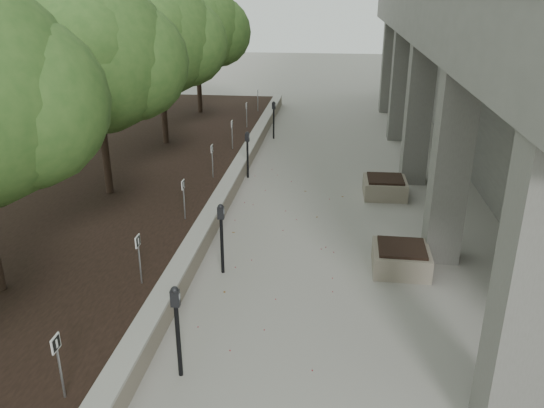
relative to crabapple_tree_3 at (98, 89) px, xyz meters
The scene contains 19 objects.
retaining_wall 4.25m from the crabapple_tree_3, 18.58° to the left, with size 0.39×26.00×0.50m, color gray, non-canonical shape.
planting_bed 3.16m from the crabapple_tree_3, 124.99° to the left, with size 7.00×26.00×0.40m, color black.
crabapple_tree_3 is the anchor object (origin of this frame).
crabapple_tree_4 5.00m from the crabapple_tree_3, 90.00° to the left, with size 4.60×4.00×5.44m, color #305620, non-canonical shape.
crabapple_tree_5 10.00m from the crabapple_tree_3, 90.00° to the left, with size 4.60×4.00×5.44m, color #305620, non-canonical shape.
parking_sign_2 8.20m from the crabapple_tree_3, 71.91° to the right, with size 0.04×0.22×0.96m, color black, non-canonical shape.
parking_sign_3 5.59m from the crabapple_tree_3, 61.43° to the right, with size 0.04×0.22×0.96m, color black, non-canonical shape.
parking_sign_4 3.64m from the crabapple_tree_3, 31.48° to the right, with size 0.04×0.22×0.96m, color black, non-canonical shape.
parking_sign_5 3.64m from the crabapple_tree_3, 31.48° to the left, with size 0.04×0.22×0.96m, color black, non-canonical shape.
parking_sign_6 5.59m from the crabapple_tree_3, 61.43° to the left, with size 0.04×0.22×0.96m, color black, non-canonical shape.
parking_sign_7 8.20m from the crabapple_tree_3, 71.91° to the left, with size 0.04×0.22×0.96m, color black, non-canonical shape.
parking_sign_8 11.01m from the crabapple_tree_3, 76.87° to the left, with size 0.04×0.22×0.96m, color black, non-canonical shape.
parking_meter_2 7.77m from the crabapple_tree_3, 60.04° to the right, with size 0.15×0.11×1.53m, color black, non-canonical shape.
parking_meter_3 5.44m from the crabapple_tree_3, 41.10° to the right, with size 0.15×0.11×1.51m, color black, non-canonical shape.
parking_meter_4 4.88m from the crabapple_tree_3, 40.19° to the left, with size 0.14×0.10×1.45m, color black, non-canonical shape.
parking_meter_5 8.58m from the crabapple_tree_3, 64.86° to the left, with size 0.14×0.10×1.44m, color black, non-canonical shape.
planter_front 8.29m from the crabapple_tree_3, 20.05° to the right, with size 1.14×1.14×0.53m, color gray, non-canonical shape.
planter_back 8.00m from the crabapple_tree_3, 12.68° to the left, with size 1.16×1.16×0.54m, color gray, non-canonical shape.
berry_scatter 6.38m from the crabapple_tree_3, 32.55° to the right, with size 3.30×14.10×0.02m, color maroon, non-canonical shape.
Camera 1 is at (1.05, -4.86, 5.44)m, focal length 35.90 mm.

